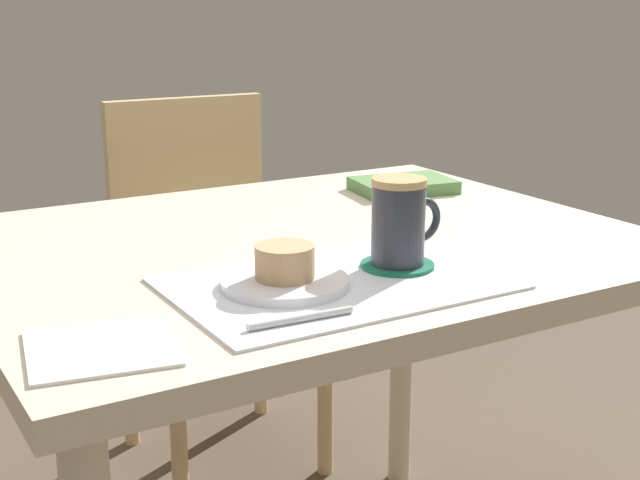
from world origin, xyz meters
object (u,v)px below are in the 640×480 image
at_px(pastry, 285,262).
at_px(coffee_mug, 400,221).
at_px(pastry_plate, 285,283).
at_px(dining_table, 304,292).
at_px(wooden_chair, 208,264).
at_px(small_book, 403,185).

distance_m(pastry, coffee_mug, 0.18).
distance_m(pastry_plate, pastry, 0.03).
bearing_deg(pastry_plate, coffee_mug, -0.61).
relative_size(pastry_plate, coffee_mug, 1.38).
distance_m(dining_table, coffee_mug, 0.26).
distance_m(pastry_plate, coffee_mug, 0.18).
distance_m(dining_table, pastry_plate, 0.27).
height_order(wooden_chair, pastry_plate, wooden_chair).
bearing_deg(coffee_mug, small_book, 53.63).
height_order(dining_table, coffee_mug, coffee_mug).
bearing_deg(small_book, pastry_plate, -130.38).
height_order(pastry_plate, coffee_mug, coffee_mug).
relative_size(pastry, coffee_mug, 0.64).
distance_m(wooden_chair, pastry, 1.01).
relative_size(pastry_plate, pastry, 2.15).
height_order(wooden_chair, small_book, wooden_chair).
height_order(dining_table, wooden_chair, wooden_chair).
bearing_deg(wooden_chair, coffee_mug, 84.81).
bearing_deg(pastry, small_book, 40.25).
bearing_deg(coffee_mug, wooden_chair, 82.95).
bearing_deg(small_book, coffee_mug, -117.00).
height_order(coffee_mug, small_book, coffee_mug).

